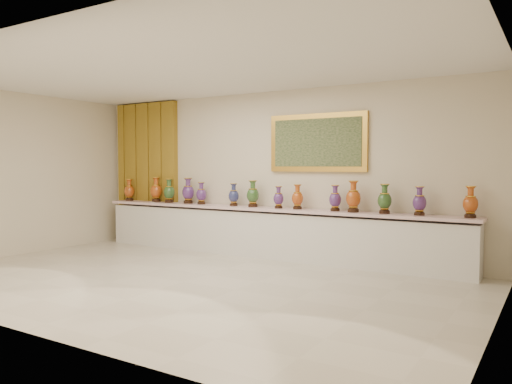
# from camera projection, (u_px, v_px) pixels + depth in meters

# --- Properties ---
(ground) EXTENTS (8.00, 8.00, 0.00)m
(ground) POSITION_uv_depth(u_px,v_px,m) (184.00, 282.00, 7.09)
(ground) COLOR beige
(ground) RESTS_ON ground
(room) EXTENTS (8.00, 8.00, 8.00)m
(room) POSITION_uv_depth(u_px,v_px,m) (170.00, 169.00, 10.34)
(room) COLOR beige
(room) RESTS_ON ground
(counter) EXTENTS (7.28, 0.48, 0.90)m
(counter) POSITION_uv_depth(u_px,v_px,m) (265.00, 233.00, 9.00)
(counter) COLOR white
(counter) RESTS_ON ground
(vase_0) EXTENTS (0.27, 0.27, 0.47)m
(vase_0) POSITION_uv_depth(u_px,v_px,m) (129.00, 191.00, 10.72)
(vase_0) COLOR black
(vase_0) RESTS_ON counter
(vase_1) EXTENTS (0.31, 0.31, 0.52)m
(vase_1) POSITION_uv_depth(u_px,v_px,m) (156.00, 191.00, 10.36)
(vase_1) COLOR black
(vase_1) RESTS_ON counter
(vase_2) EXTENTS (0.25, 0.25, 0.49)m
(vase_2) POSITION_uv_depth(u_px,v_px,m) (169.00, 192.00, 10.13)
(vase_2) COLOR black
(vase_2) RESTS_ON counter
(vase_3) EXTENTS (0.26, 0.26, 0.51)m
(vase_3) POSITION_uv_depth(u_px,v_px,m) (188.00, 192.00, 9.91)
(vase_3) COLOR black
(vase_3) RESTS_ON counter
(vase_4) EXTENTS (0.25, 0.25, 0.43)m
(vase_4) POSITION_uv_depth(u_px,v_px,m) (201.00, 194.00, 9.72)
(vase_4) COLOR black
(vase_4) RESTS_ON counter
(vase_5) EXTENTS (0.24, 0.24, 0.42)m
(vase_5) POSITION_uv_depth(u_px,v_px,m) (234.00, 196.00, 9.31)
(vase_5) COLOR black
(vase_5) RESTS_ON counter
(vase_6) EXTENTS (0.27, 0.27, 0.48)m
(vase_6) POSITION_uv_depth(u_px,v_px,m) (253.00, 195.00, 9.09)
(vase_6) COLOR black
(vase_6) RESTS_ON counter
(vase_7) EXTENTS (0.23, 0.23, 0.39)m
(vase_7) POSITION_uv_depth(u_px,v_px,m) (279.00, 198.00, 8.77)
(vase_7) COLOR black
(vase_7) RESTS_ON counter
(vase_8) EXTENTS (0.21, 0.21, 0.43)m
(vase_8) POSITION_uv_depth(u_px,v_px,m) (297.00, 198.00, 8.61)
(vase_8) COLOR black
(vase_8) RESTS_ON counter
(vase_9) EXTENTS (0.26, 0.26, 0.43)m
(vase_9) POSITION_uv_depth(u_px,v_px,m) (335.00, 199.00, 8.25)
(vase_9) COLOR black
(vase_9) RESTS_ON counter
(vase_10) EXTENTS (0.30, 0.30, 0.51)m
(vase_10) POSITION_uv_depth(u_px,v_px,m) (353.00, 198.00, 8.05)
(vase_10) COLOR black
(vase_10) RESTS_ON counter
(vase_11) EXTENTS (0.27, 0.27, 0.47)m
(vase_11) POSITION_uv_depth(u_px,v_px,m) (385.00, 200.00, 7.80)
(vase_11) COLOR black
(vase_11) RESTS_ON counter
(vase_12) EXTENTS (0.26, 0.26, 0.44)m
(vase_12) POSITION_uv_depth(u_px,v_px,m) (420.00, 202.00, 7.54)
(vase_12) COLOR black
(vase_12) RESTS_ON counter
(vase_13) EXTENTS (0.23, 0.23, 0.46)m
(vase_13) POSITION_uv_depth(u_px,v_px,m) (470.00, 204.00, 7.17)
(vase_13) COLOR black
(vase_13) RESTS_ON counter
(label_card) EXTENTS (0.10, 0.06, 0.00)m
(label_card) POSITION_uv_depth(u_px,v_px,m) (153.00, 202.00, 10.21)
(label_card) COLOR white
(label_card) RESTS_ON counter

